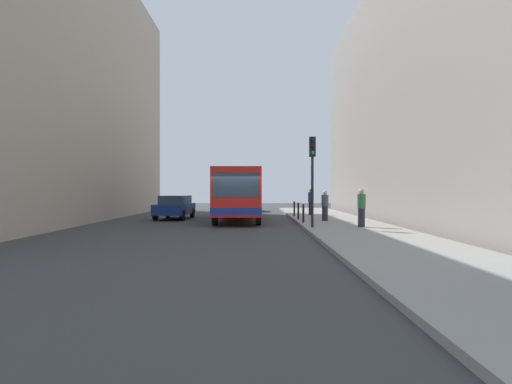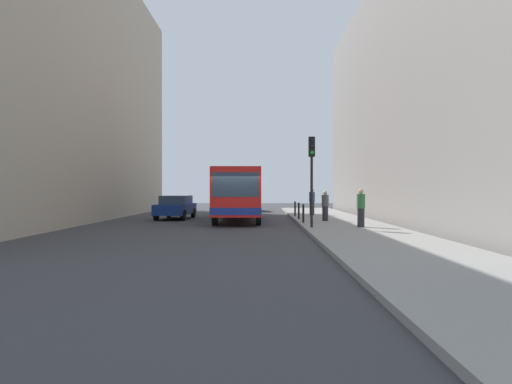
# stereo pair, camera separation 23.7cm
# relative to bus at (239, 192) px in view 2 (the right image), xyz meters

# --- Properties ---
(ground_plane) EXTENTS (80.00, 80.00, 0.00)m
(ground_plane) POSITION_rel_bus_xyz_m (0.07, -4.91, -1.73)
(ground_plane) COLOR #38383A
(sidewalk) EXTENTS (4.40, 40.00, 0.15)m
(sidewalk) POSITION_rel_bus_xyz_m (5.47, -4.91, -1.65)
(sidewalk) COLOR gray
(sidewalk) RESTS_ON ground
(building_left) EXTENTS (7.00, 32.00, 16.65)m
(building_left) POSITION_rel_bus_xyz_m (-11.43, -0.91, 6.60)
(building_left) COLOR #B2A38C
(building_left) RESTS_ON ground
(building_right) EXTENTS (7.00, 32.00, 14.63)m
(building_right) POSITION_rel_bus_xyz_m (11.57, -0.91, 5.59)
(building_right) COLOR gray
(building_right) RESTS_ON ground
(bus) EXTENTS (2.70, 11.06, 3.00)m
(bus) POSITION_rel_bus_xyz_m (0.00, 0.00, 0.00)
(bus) COLOR red
(bus) RESTS_ON ground
(car_beside_bus) EXTENTS (2.06, 4.49, 1.48)m
(car_beside_bus) POSITION_rel_bus_xyz_m (-4.05, 1.13, -0.94)
(car_beside_bus) COLOR navy
(car_beside_bus) RESTS_ON ground
(car_behind_bus) EXTENTS (2.13, 4.52, 1.48)m
(car_behind_bus) POSITION_rel_bus_xyz_m (0.28, 11.83, -0.94)
(car_behind_bus) COLOR navy
(car_behind_bus) RESTS_ON ground
(traffic_light) EXTENTS (0.28, 0.33, 4.10)m
(traffic_light) POSITION_rel_bus_xyz_m (3.62, -7.04, 1.28)
(traffic_light) COLOR black
(traffic_light) RESTS_ON sidewalk
(bollard_near) EXTENTS (0.11, 0.11, 0.95)m
(bollard_near) POSITION_rel_bus_xyz_m (3.52, -4.06, -1.10)
(bollard_near) COLOR black
(bollard_near) RESTS_ON sidewalk
(bollard_mid) EXTENTS (0.11, 0.11, 0.95)m
(bollard_mid) POSITION_rel_bus_xyz_m (3.52, -1.24, -1.10)
(bollard_mid) COLOR black
(bollard_mid) RESTS_ON sidewalk
(bollard_far) EXTENTS (0.11, 0.11, 0.95)m
(bollard_far) POSITION_rel_bus_xyz_m (3.52, 1.58, -1.10)
(bollard_far) COLOR black
(bollard_far) RESTS_ON sidewalk
(pedestrian_near_signal) EXTENTS (0.38, 0.38, 1.74)m
(pedestrian_near_signal) POSITION_rel_bus_xyz_m (5.89, -6.85, -0.70)
(pedestrian_near_signal) COLOR #26262D
(pedestrian_near_signal) RESTS_ON sidewalk
(pedestrian_mid_sidewalk) EXTENTS (0.38, 0.38, 1.64)m
(pedestrian_mid_sidewalk) POSITION_rel_bus_xyz_m (4.84, -2.72, -0.76)
(pedestrian_mid_sidewalk) COLOR #26262D
(pedestrian_mid_sidewalk) RESTS_ON sidewalk
(pedestrian_far_sidewalk) EXTENTS (0.38, 0.38, 1.79)m
(pedestrian_far_sidewalk) POSITION_rel_bus_xyz_m (4.77, 3.07, -0.68)
(pedestrian_far_sidewalk) COLOR #26262D
(pedestrian_far_sidewalk) RESTS_ON sidewalk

